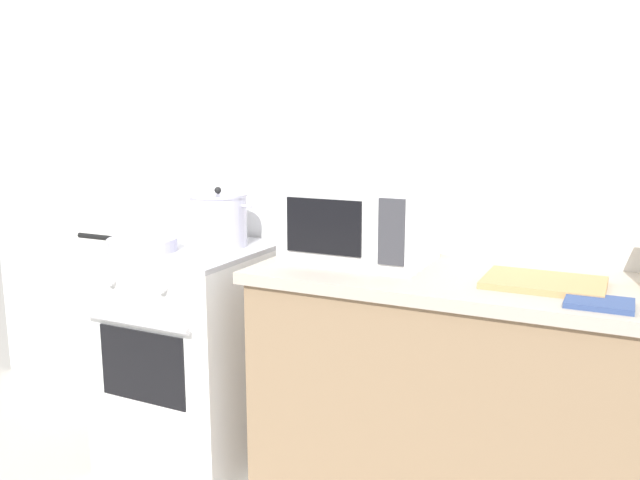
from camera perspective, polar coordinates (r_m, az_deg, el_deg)
name	(u,v)px	position (r m, az deg, el deg)	size (l,w,h in m)	color
back_wall	(373,164)	(2.61, 4.72, 6.67)	(4.40, 0.10, 2.50)	silver
lower_cabinet_right	(498,418)	(2.33, 15.43, -14.93)	(1.64, 0.56, 0.88)	#8C7051
countertop_right	(505,286)	(2.18, 16.04, -3.93)	(1.70, 0.60, 0.04)	#ADA393
stove	(192,355)	(2.78, -11.23, -9.96)	(0.60, 0.64, 0.92)	white
stock_pot	(219,220)	(2.65, -8.94, 1.78)	(0.32, 0.23, 0.24)	silver
frying_pan	(141,244)	(2.63, -15.50, -0.36)	(0.47, 0.27, 0.05)	silver
microwave	(360,220)	(2.34, 3.57, 1.76)	(0.50, 0.37, 0.30)	white
cutting_board	(544,283)	(2.13, 19.18, -3.57)	(0.36, 0.26, 0.02)	tan
oven_mitt	(599,303)	(1.97, 23.45, -5.13)	(0.18, 0.14, 0.02)	#33477A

